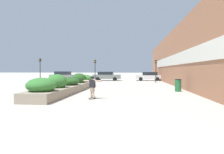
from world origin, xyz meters
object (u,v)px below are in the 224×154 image
at_px(car_rightmost, 149,76).
at_px(traffic_light_left, 95,67).
at_px(car_center_left, 203,76).
at_px(traffic_light_far_left, 40,66).
at_px(car_leftmost, 64,76).
at_px(skateboard, 92,98).
at_px(car_center_right, 107,76).
at_px(traffic_light_right, 156,67).
at_px(trash_bin, 178,85).
at_px(skateboarder, 92,84).

bearing_deg(car_rightmost, traffic_light_left, 122.40).
bearing_deg(car_center_left, traffic_light_left, 111.33).
height_order(car_center_left, traffic_light_far_left, traffic_light_far_left).
bearing_deg(car_leftmost, skateboard, 24.19).
distance_m(car_center_right, traffic_light_right, 9.67).
height_order(car_center_left, car_center_right, car_center_left).
distance_m(trash_bin, car_center_left, 21.20).
height_order(trash_bin, traffic_light_right, traffic_light_right).
height_order(car_rightmost, traffic_light_right, traffic_light_right).
relative_size(trash_bin, traffic_light_left, 0.31).
bearing_deg(traffic_light_left, car_leftmost, 151.98).
xyz_separation_m(skateboard, traffic_light_left, (-3.24, 17.48, 2.23)).
bearing_deg(traffic_light_left, skateboard, -79.51).
bearing_deg(traffic_light_far_left, car_center_right, 25.91).
bearing_deg(traffic_light_right, skateboard, -108.81).
relative_size(car_center_right, traffic_light_far_left, 1.32).
distance_m(skateboarder, car_leftmost, 22.70).
relative_size(car_center_left, traffic_light_right, 1.36).
bearing_deg(traffic_light_right, car_rightmost, 94.88).
height_order(trash_bin, traffic_light_left, traffic_light_left).
bearing_deg(trash_bin, car_leftmost, 134.81).
height_order(car_center_right, car_rightmost, car_center_right).
xyz_separation_m(car_center_left, car_center_right, (-16.84, -2.25, -0.02)).
height_order(car_leftmost, car_center_right, car_leftmost).
relative_size(skateboard, traffic_light_far_left, 0.21).
xyz_separation_m(trash_bin, car_center_left, (8.45, 19.44, 0.30)).
relative_size(skateboarder, traffic_light_left, 0.40).
relative_size(car_center_left, car_rightmost, 0.99).
xyz_separation_m(skateboarder, car_center_right, (-2.14, 22.24, -0.10)).
distance_m(trash_bin, traffic_light_far_left, 22.10).
xyz_separation_m(skateboard, car_leftmost, (-9.30, 20.71, 0.76)).
bearing_deg(car_leftmost, traffic_light_far_left, -39.02).
distance_m(car_rightmost, traffic_light_far_left, 18.00).
height_order(car_center_left, traffic_light_left, traffic_light_left).
bearing_deg(car_center_right, car_leftmost, -77.97).
xyz_separation_m(trash_bin, traffic_light_right, (-0.55, 11.71, 1.71)).
height_order(skateboarder, car_leftmost, car_leftmost).
distance_m(skateboard, traffic_light_left, 17.92).
bearing_deg(traffic_light_far_left, skateboard, -55.73).
height_order(trash_bin, car_center_right, car_center_right).
xyz_separation_m(trash_bin, traffic_light_left, (-9.49, 12.43, 1.77)).
xyz_separation_m(car_center_right, traffic_light_far_left, (-9.78, -4.75, 1.64)).
distance_m(car_center_left, traffic_light_right, 11.94).
relative_size(traffic_light_right, traffic_light_far_left, 0.90).
bearing_deg(car_center_right, car_center_left, 97.61).
relative_size(trash_bin, car_rightmost, 0.23).
bearing_deg(car_rightmost, car_center_left, -80.11).
xyz_separation_m(skateboarder, traffic_light_left, (-3.24, 17.48, 1.39)).
bearing_deg(skateboard, traffic_light_right, 90.19).
height_order(skateboard, car_leftmost, car_leftmost).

